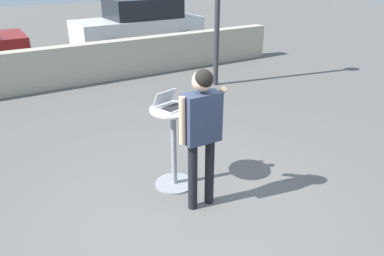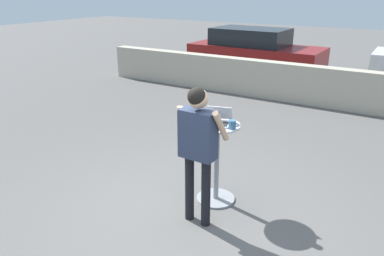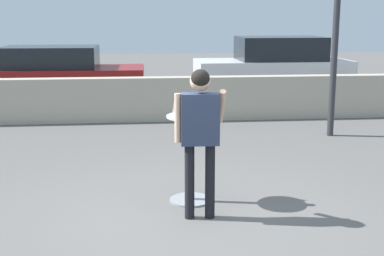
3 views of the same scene
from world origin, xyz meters
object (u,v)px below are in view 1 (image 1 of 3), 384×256
parked_car_near_street (140,26)px  cafe_table (174,145)px  laptop (170,104)px  standing_person (202,123)px  coffee_mug (191,102)px

parked_car_near_street → cafe_table: bearing=-111.5°
laptop → standing_person: standing_person is taller
coffee_mug → standing_person: bearing=-109.0°
standing_person → coffee_mug: bearing=71.0°
coffee_mug → laptop: bearing=160.3°
cafe_table → laptop: laptop is taller
coffee_mug → cafe_table: bearing=168.3°
cafe_table → parked_car_near_street: bearing=68.5°
cafe_table → parked_car_near_street: (2.94, 7.45, 0.26)m
coffee_mug → parked_car_near_street: size_ratio=0.03×
cafe_table → laptop: bearing=109.6°
laptop → standing_person: (0.06, -0.60, -0.04)m
cafe_table → standing_person: size_ratio=0.64×
standing_person → parked_car_near_street: (2.89, 8.01, -0.23)m
laptop → standing_person: bearing=-84.2°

